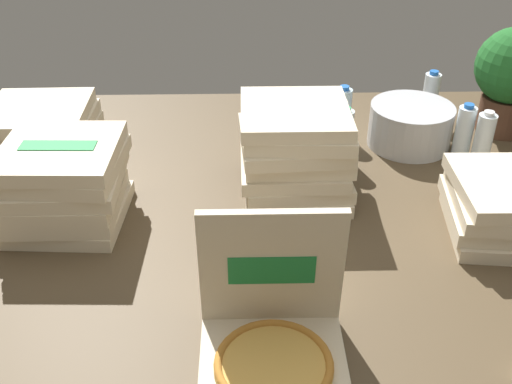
{
  "coord_description": "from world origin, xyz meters",
  "views": [
    {
      "loc": [
        -0.02,
        -1.52,
        1.17
      ],
      "look_at": [
        0.01,
        0.1,
        0.14
      ],
      "focal_mm": 42.95,
      "sensor_mm": 36.0,
      "label": 1
    }
  ],
  "objects_px": {
    "pizza_stack_right_far": "(295,151)",
    "pizza_stack_center_near": "(64,184)",
    "pizza_stack_left_near": "(509,206)",
    "pizza_stack_center_far": "(44,135)",
    "ice_bucket": "(410,125)",
    "potted_plant": "(512,75)",
    "water_bottle_1": "(344,136)",
    "water_bottle_2": "(464,133)",
    "water_bottle_4": "(430,97)",
    "water_bottle_0": "(342,113)",
    "open_pizza_box": "(273,338)",
    "water_bottle_3": "(483,140)"
  },
  "relations": [
    {
      "from": "water_bottle_1",
      "to": "pizza_stack_center_far",
      "type": "bearing_deg",
      "value": 178.89
    },
    {
      "from": "pizza_stack_right_far",
      "to": "pizza_stack_center_near",
      "type": "xyz_separation_m",
      "value": [
        -0.76,
        -0.16,
        -0.02
      ]
    },
    {
      "from": "pizza_stack_left_near",
      "to": "potted_plant",
      "type": "height_order",
      "value": "potted_plant"
    },
    {
      "from": "pizza_stack_center_near",
      "to": "water_bottle_3",
      "type": "bearing_deg",
      "value": 12.47
    },
    {
      "from": "pizza_stack_left_near",
      "to": "water_bottle_2",
      "type": "height_order",
      "value": "water_bottle_2"
    },
    {
      "from": "water_bottle_4",
      "to": "potted_plant",
      "type": "height_order",
      "value": "potted_plant"
    },
    {
      "from": "pizza_stack_center_far",
      "to": "potted_plant",
      "type": "bearing_deg",
      "value": 6.99
    },
    {
      "from": "water_bottle_3",
      "to": "potted_plant",
      "type": "bearing_deg",
      "value": 57.17
    },
    {
      "from": "pizza_stack_right_far",
      "to": "open_pizza_box",
      "type": "bearing_deg",
      "value": -98.12
    },
    {
      "from": "pizza_stack_center_near",
      "to": "ice_bucket",
      "type": "relative_size",
      "value": 1.18
    },
    {
      "from": "water_bottle_2",
      "to": "water_bottle_4",
      "type": "xyz_separation_m",
      "value": [
        -0.04,
        0.34,
        0.0
      ]
    },
    {
      "from": "ice_bucket",
      "to": "water_bottle_1",
      "type": "xyz_separation_m",
      "value": [
        -0.29,
        -0.13,
        0.02
      ]
    },
    {
      "from": "water_bottle_1",
      "to": "water_bottle_2",
      "type": "relative_size",
      "value": 1.0
    },
    {
      "from": "ice_bucket",
      "to": "water_bottle_2",
      "type": "height_order",
      "value": "water_bottle_2"
    },
    {
      "from": "pizza_stack_center_far",
      "to": "ice_bucket",
      "type": "height_order",
      "value": "pizza_stack_center_far"
    },
    {
      "from": "pizza_stack_right_far",
      "to": "water_bottle_4",
      "type": "height_order",
      "value": "pizza_stack_right_far"
    },
    {
      "from": "water_bottle_0",
      "to": "potted_plant",
      "type": "xyz_separation_m",
      "value": [
        0.68,
        0.05,
        0.14
      ]
    },
    {
      "from": "water_bottle_0",
      "to": "potted_plant",
      "type": "height_order",
      "value": "potted_plant"
    },
    {
      "from": "water_bottle_2",
      "to": "pizza_stack_left_near",
      "type": "bearing_deg",
      "value": -90.27
    },
    {
      "from": "water_bottle_2",
      "to": "pizza_stack_right_far",
      "type": "bearing_deg",
      "value": -160.97
    },
    {
      "from": "ice_bucket",
      "to": "water_bottle_4",
      "type": "height_order",
      "value": "water_bottle_4"
    },
    {
      "from": "pizza_stack_left_near",
      "to": "water_bottle_4",
      "type": "relative_size",
      "value": 1.83
    },
    {
      "from": "pizza_stack_center_far",
      "to": "potted_plant",
      "type": "distance_m",
      "value": 1.86
    },
    {
      "from": "pizza_stack_right_far",
      "to": "water_bottle_3",
      "type": "bearing_deg",
      "value": 12.83
    },
    {
      "from": "pizza_stack_left_near",
      "to": "pizza_stack_center_near",
      "type": "height_order",
      "value": "pizza_stack_center_near"
    },
    {
      "from": "ice_bucket",
      "to": "water_bottle_4",
      "type": "distance_m",
      "value": 0.26
    },
    {
      "from": "water_bottle_2",
      "to": "water_bottle_4",
      "type": "bearing_deg",
      "value": 96.9
    },
    {
      "from": "pizza_stack_center_far",
      "to": "pizza_stack_center_near",
      "type": "relative_size",
      "value": 0.98
    },
    {
      "from": "water_bottle_4",
      "to": "pizza_stack_right_far",
      "type": "bearing_deg",
      "value": -137.88
    },
    {
      "from": "water_bottle_1",
      "to": "water_bottle_4",
      "type": "relative_size",
      "value": 1.0
    },
    {
      "from": "pizza_stack_center_far",
      "to": "water_bottle_0",
      "type": "distance_m",
      "value": 1.17
    },
    {
      "from": "water_bottle_0",
      "to": "water_bottle_4",
      "type": "relative_size",
      "value": 1.0
    },
    {
      "from": "water_bottle_3",
      "to": "water_bottle_4",
      "type": "height_order",
      "value": "same"
    },
    {
      "from": "ice_bucket",
      "to": "water_bottle_4",
      "type": "bearing_deg",
      "value": 58.73
    },
    {
      "from": "open_pizza_box",
      "to": "pizza_stack_center_far",
      "type": "distance_m",
      "value": 1.31
    },
    {
      "from": "water_bottle_4",
      "to": "potted_plant",
      "type": "relative_size",
      "value": 0.51
    },
    {
      "from": "pizza_stack_right_far",
      "to": "water_bottle_1",
      "type": "bearing_deg",
      "value": 46.3
    },
    {
      "from": "pizza_stack_right_far",
      "to": "potted_plant",
      "type": "relative_size",
      "value": 0.89
    },
    {
      "from": "ice_bucket",
      "to": "water_bottle_1",
      "type": "height_order",
      "value": "water_bottle_1"
    },
    {
      "from": "pizza_stack_left_near",
      "to": "water_bottle_2",
      "type": "xyz_separation_m",
      "value": [
        0.0,
        0.48,
        0.02
      ]
    },
    {
      "from": "water_bottle_2",
      "to": "water_bottle_4",
      "type": "height_order",
      "value": "same"
    },
    {
      "from": "pizza_stack_left_near",
      "to": "pizza_stack_center_far",
      "type": "xyz_separation_m",
      "value": [
        -1.59,
        0.49,
        0.02
      ]
    },
    {
      "from": "water_bottle_3",
      "to": "pizza_stack_center_near",
      "type": "bearing_deg",
      "value": -167.53
    },
    {
      "from": "open_pizza_box",
      "to": "pizza_stack_center_far",
      "type": "xyz_separation_m",
      "value": [
        -0.82,
        1.02,
        0.04
      ]
    },
    {
      "from": "pizza_stack_right_far",
      "to": "water_bottle_4",
      "type": "distance_m",
      "value": 0.84
    },
    {
      "from": "water_bottle_1",
      "to": "potted_plant",
      "type": "distance_m",
      "value": 0.76
    },
    {
      "from": "pizza_stack_center_far",
      "to": "ice_bucket",
      "type": "distance_m",
      "value": 1.43
    },
    {
      "from": "open_pizza_box",
      "to": "water_bottle_3",
      "type": "relative_size",
      "value": 1.7
    },
    {
      "from": "pizza_stack_center_far",
      "to": "potted_plant",
      "type": "height_order",
      "value": "potted_plant"
    },
    {
      "from": "pizza_stack_center_far",
      "to": "pizza_stack_right_far",
      "type": "height_order",
      "value": "pizza_stack_right_far"
    }
  ]
}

